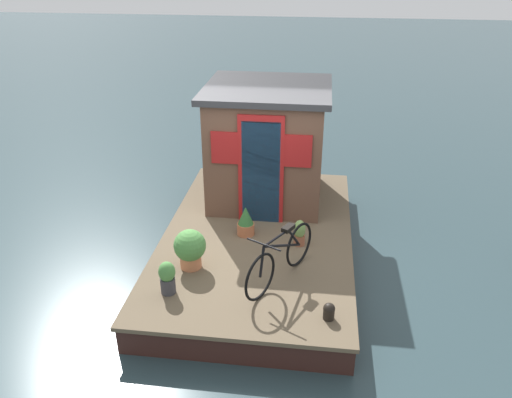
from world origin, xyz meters
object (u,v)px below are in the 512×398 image
object	(u,v)px
potted_plant_geranium	(246,221)
bicycle	(281,257)
houseboat_cabin	(267,143)
mooring_bollard	(329,311)
potted_plant_ivy	(167,277)
potted_plant_rosemary	(190,248)
potted_plant_succulent	(299,233)

from	to	relation	value
potted_plant_geranium	bicycle	bearing A→B (deg)	-151.08
houseboat_cabin	potted_plant_geranium	world-z (taller)	houseboat_cabin
bicycle	mooring_bollard	distance (m)	1.01
houseboat_cabin	potted_plant_ivy	distance (m)	3.24
bicycle	potted_plant_geranium	distance (m)	1.33
potted_plant_geranium	mooring_bollard	xyz separation A→B (m)	(-1.88, -1.29, -0.11)
bicycle	potted_plant_geranium	bearing A→B (deg)	28.92
potted_plant_rosemary	potted_plant_ivy	bearing A→B (deg)	166.27
potted_plant_geranium	potted_plant_rosemary	bearing A→B (deg)	147.52
houseboat_cabin	bicycle	size ratio (longest dim) A/B	1.45
bicycle	potted_plant_geranium	size ratio (longest dim) A/B	3.01
potted_plant_geranium	potted_plant_rosemary	size ratio (longest dim) A/B	0.82
houseboat_cabin	bicycle	distance (m)	2.66
potted_plant_ivy	mooring_bollard	xyz separation A→B (m)	(-0.26, -2.08, -0.13)
bicycle	mooring_bollard	world-z (taller)	bicycle
houseboat_cabin	potted_plant_rosemary	size ratio (longest dim) A/B	3.59
potted_plant_ivy	mooring_bollard	size ratio (longest dim) A/B	2.09
potted_plant_succulent	mooring_bollard	distance (m)	1.74
potted_plant_geranium	potted_plant_ivy	bearing A→B (deg)	154.06
houseboat_cabin	bicycle	xyz separation A→B (m)	(-2.53, -0.46, -0.65)
houseboat_cabin	potted_plant_ivy	bearing A→B (deg)	162.12
potted_plant_ivy	potted_plant_rosemary	bearing A→B (deg)	-13.73
bicycle	houseboat_cabin	bearing A→B (deg)	10.26
bicycle	potted_plant_ivy	xyz separation A→B (m)	(-0.46, 1.43, -0.12)
potted_plant_geranium	mooring_bollard	distance (m)	2.28
mooring_bollard	potted_plant_succulent	bearing A→B (deg)	14.91
potted_plant_succulent	houseboat_cabin	bearing A→B (deg)	22.81
potted_plant_geranium	potted_plant_ivy	size ratio (longest dim) A/B	1.03
potted_plant_succulent	potted_plant_rosemary	size ratio (longest dim) A/B	0.72
potted_plant_geranium	potted_plant_succulent	bearing A→B (deg)	-103.54
potted_plant_succulent	potted_plant_rosemary	world-z (taller)	potted_plant_rosemary
potted_plant_ivy	mooring_bollard	bearing A→B (deg)	-97.26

